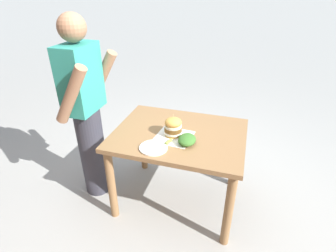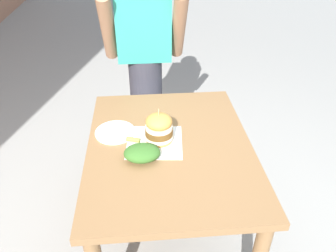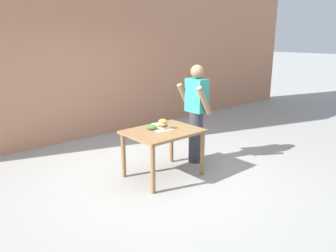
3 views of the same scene
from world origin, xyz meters
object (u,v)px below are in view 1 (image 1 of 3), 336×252
(side_salad, at_px, (187,140))
(patio_table, at_px, (179,145))
(sandwich, at_px, (173,127))
(diner_across_table, at_px, (86,111))
(side_plate_with_forks, at_px, (153,148))
(pickle_spear, at_px, (168,142))

(side_salad, bearing_deg, patio_table, 34.94)
(sandwich, bearing_deg, patio_table, -37.42)
(side_salad, bearing_deg, sandwich, 56.66)
(patio_table, height_order, side_salad, side_salad)
(diner_across_table, bearing_deg, patio_table, -82.89)
(sandwich, relative_size, diner_across_table, 0.11)
(patio_table, relative_size, side_plate_with_forks, 5.04)
(patio_table, distance_m, diner_across_table, 0.86)
(pickle_spear, bearing_deg, side_plate_with_forks, 137.06)
(sandwich, distance_m, pickle_spear, 0.15)
(side_plate_with_forks, relative_size, diner_across_table, 0.13)
(pickle_spear, bearing_deg, side_salad, -72.00)
(patio_table, relative_size, diner_across_table, 0.66)
(diner_across_table, bearing_deg, side_plate_with_forks, -105.20)
(side_salad, bearing_deg, side_plate_with_forks, 121.90)
(side_salad, bearing_deg, diner_across_table, 87.31)
(side_plate_with_forks, bearing_deg, pickle_spear, -42.94)
(patio_table, bearing_deg, side_plate_with_forks, 155.87)
(patio_table, height_order, diner_across_table, diner_across_table)
(side_plate_with_forks, distance_m, diner_across_table, 0.72)
(patio_table, xyz_separation_m, side_salad, (-0.15, -0.10, 0.16))
(side_plate_with_forks, distance_m, side_salad, 0.27)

